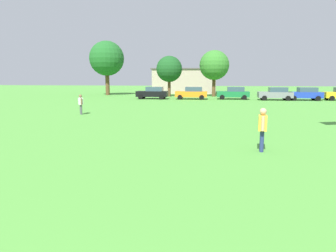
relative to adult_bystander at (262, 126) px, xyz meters
The scene contains 12 objects.
ground_plane 17.60m from the adult_bystander, 107.65° to the left, with size 160.00×160.00×0.00m, color #4C9338.
adult_bystander is the anchor object (origin of this frame).
bystander_near_trees 16.41m from the adult_bystander, 139.36° to the left, with size 0.54×0.64×1.60m.
parked_car_black_0 30.75m from the adult_bystander, 109.26° to the left, with size 4.30×2.02×1.68m.
parked_car_orange_1 29.64m from the adult_bystander, 99.22° to the left, with size 4.30×2.02×1.68m.
parked_car_green_2 30.02m from the adult_bystander, 88.30° to the left, with size 4.30×2.02×1.68m.
parked_car_gray_3 29.71m from the adult_bystander, 77.88° to the left, with size 4.30×2.02×1.68m.
parked_car_blue_4 30.97m from the adult_bystander, 71.26° to the left, with size 4.30×2.02×1.68m.
tree_far_left 42.42m from the adult_bystander, 117.67° to the left, with size 5.76×5.76×8.98m.
tree_center 36.12m from the adult_bystander, 103.95° to the left, with size 4.02×4.02×6.26m.
tree_far_right 36.14m from the adult_bystander, 92.82° to the left, with size 4.57×4.57×7.12m.
house_left 46.87m from the adult_bystander, 98.78° to the left, with size 12.02×8.17×4.62m.
Camera 1 is at (3.30, 0.90, 2.95)m, focal length 32.39 mm.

